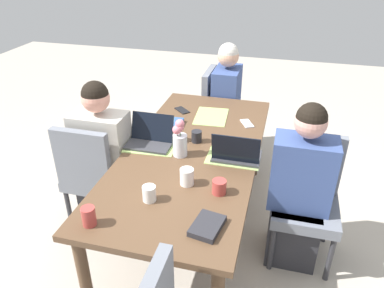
{
  "coord_description": "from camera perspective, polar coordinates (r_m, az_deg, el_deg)",
  "views": [
    {
      "loc": [
        -2.2,
        -0.58,
        2.05
      ],
      "look_at": [
        0.0,
        0.0,
        0.79
      ],
      "focal_mm": 34.92,
      "sensor_mm": 36.0,
      "label": 1
    }
  ],
  "objects": [
    {
      "name": "ground_plane",
      "position": [
        3.06,
        -0.0,
        -12.97
      ],
      "size": [
        10.0,
        10.0,
        0.0
      ],
      "primitive_type": "plane",
      "color": "#B2A899"
    },
    {
      "name": "dining_table",
      "position": [
        2.66,
        -0.0,
        -2.39
      ],
      "size": [
        2.02,
        0.92,
        0.74
      ],
      "color": "brown",
      "rests_on": "ground_plane"
    },
    {
      "name": "chair_near_left_near",
      "position": [
        2.72,
        17.15,
        -7.19
      ],
      "size": [
        0.44,
        0.44,
        0.9
      ],
      "color": "slate",
      "rests_on": "ground_plane"
    },
    {
      "name": "person_near_left_near",
      "position": [
        2.64,
        15.94,
        -7.49
      ],
      "size": [
        0.36,
        0.4,
        1.19
      ],
      "color": "#2D2D33",
      "rests_on": "ground_plane"
    },
    {
      "name": "chair_head_right_left_mid",
      "position": [
        3.87,
        4.22,
        5.38
      ],
      "size": [
        0.44,
        0.44,
        0.9
      ],
      "color": "slate",
      "rests_on": "ground_plane"
    },
    {
      "name": "person_head_right_left_mid",
      "position": [
        3.79,
        5.18,
        5.28
      ],
      "size": [
        0.4,
        0.36,
        1.19
      ],
      "color": "#2D2D33",
      "rests_on": "ground_plane"
    },
    {
      "name": "chair_far_left_far",
      "position": [
        2.92,
        -14.88,
        -4.11
      ],
      "size": [
        0.44,
        0.44,
        0.9
      ],
      "color": "slate",
      "rests_on": "ground_plane"
    },
    {
      "name": "person_far_left_far",
      "position": [
        2.93,
        -13.24,
        -3.09
      ],
      "size": [
        0.36,
        0.4,
        1.19
      ],
      "color": "#2D2D33",
      "rests_on": "ground_plane"
    },
    {
      "name": "flower_vase",
      "position": [
        2.51,
        -1.89,
        0.6
      ],
      "size": [
        0.1,
        0.1,
        0.27
      ],
      "color": "silver",
      "rests_on": "dining_table"
    },
    {
      "name": "placemat_near_left_near",
      "position": [
        2.56,
        6.38,
        -2.01
      ],
      "size": [
        0.26,
        0.36,
        0.0
      ],
      "primitive_type": "cube",
      "rotation": [
        0.0,
        0.0,
        1.58
      ],
      "color": "#9EBC66",
      "rests_on": "dining_table"
    },
    {
      "name": "placemat_head_right_left_mid",
      "position": [
        3.12,
        2.95,
        4.22
      ],
      "size": [
        0.38,
        0.29,
        0.0
      ],
      "primitive_type": "cube",
      "rotation": [
        0.0,
        0.0,
        3.22
      ],
      "color": "#9EBC66",
      "rests_on": "dining_table"
    },
    {
      "name": "placemat_far_left_far",
      "position": [
        2.69,
        -6.26,
        -0.25
      ],
      "size": [
        0.28,
        0.38,
        0.0
      ],
      "primitive_type": "cube",
      "rotation": [
        0.0,
        0.0,
        -1.5
      ],
      "color": "#9EBC66",
      "rests_on": "dining_table"
    },
    {
      "name": "laptop_near_left_near",
      "position": [
        2.51,
        6.79,
        -1.54
      ],
      "size": [
        0.22,
        0.32,
        0.21
      ],
      "color": "#38383D",
      "rests_on": "dining_table"
    },
    {
      "name": "laptop_far_left_far",
      "position": [
        2.7,
        -6.39,
        0.8
      ],
      "size": [
        0.22,
        0.32,
        0.21
      ],
      "color": "#38383D",
      "rests_on": "dining_table"
    },
    {
      "name": "coffee_mug_near_left",
      "position": [
        2.72,
        0.64,
        1.17
      ],
      "size": [
        0.08,
        0.08,
        0.08
      ],
      "primitive_type": "cylinder",
      "color": "#232328",
      "rests_on": "dining_table"
    },
    {
      "name": "coffee_mug_near_right",
      "position": [
        2.19,
        4.18,
        -6.54
      ],
      "size": [
        0.08,
        0.08,
        0.09
      ],
      "primitive_type": "cylinder",
      "color": "#AD3D38",
      "rests_on": "dining_table"
    },
    {
      "name": "coffee_mug_centre_left",
      "position": [
        2.25,
        -0.79,
        -5.02
      ],
      "size": [
        0.08,
        0.08,
        0.11
      ],
      "primitive_type": "cylinder",
      "color": "white",
      "rests_on": "dining_table"
    },
    {
      "name": "coffee_mug_centre_right",
      "position": [
        2.03,
        -15.5,
        -10.6
      ],
      "size": [
        0.07,
        0.07,
        0.11
      ],
      "primitive_type": "cylinder",
      "color": "#AD3D38",
      "rests_on": "dining_table"
    },
    {
      "name": "coffee_mug_far_left",
      "position": [
        2.14,
        -6.55,
        -7.52
      ],
      "size": [
        0.08,
        0.08,
        0.09
      ],
      "primitive_type": "cylinder",
      "color": "white",
      "rests_on": "dining_table"
    },
    {
      "name": "book_red_cover",
      "position": [
        2.96,
        -2.98,
        3.07
      ],
      "size": [
        0.21,
        0.15,
        0.03
      ],
      "primitive_type": "cube",
      "rotation": [
        0.0,
        0.0,
        0.04
      ],
      "color": "#335693",
      "rests_on": "dining_table"
    },
    {
      "name": "book_blue_cover",
      "position": [
        1.96,
        2.34,
        -12.38
      ],
      "size": [
        0.22,
        0.17,
        0.03
      ],
      "primitive_type": "cube",
      "rotation": [
        0.0,
        0.0,
        -0.18
      ],
      "color": "#28282D",
      "rests_on": "dining_table"
    },
    {
      "name": "phone_black",
      "position": [
        3.23,
        -1.52,
        5.18
      ],
      "size": [
        0.16,
        0.16,
        0.01
      ],
      "primitive_type": "cube",
      "rotation": [
        0.0,
        0.0,
        0.81
      ],
      "color": "black",
      "rests_on": "dining_table"
    },
    {
      "name": "phone_silver",
      "position": [
        3.03,
        8.39,
        3.12
      ],
      "size": [
        0.17,
        0.13,
        0.01
      ],
      "primitive_type": "cube",
      "rotation": [
        0.0,
        0.0,
        0.47
      ],
      "color": "silver",
      "rests_on": "dining_table"
    }
  ]
}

